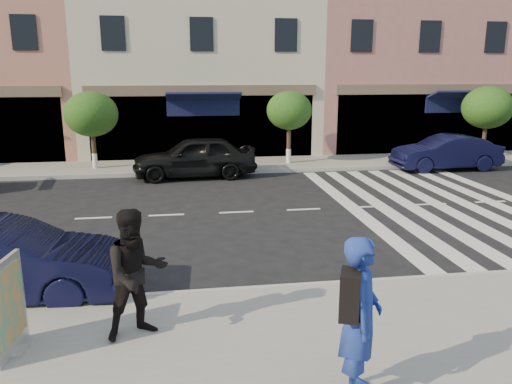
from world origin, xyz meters
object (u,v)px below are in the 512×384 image
poster_board (9,309)px  car_far_mid (195,157)px  photographer (361,317)px  walker (136,274)px  car_near_mid (1,262)px  car_far_right (446,152)px

poster_board → car_far_mid: (2.89, 12.24, -0.03)m
photographer → car_far_mid: size_ratio=0.43×
car_far_mid → poster_board: bearing=-16.3°
walker → poster_board: walker is taller
photographer → poster_board: 4.72m
photographer → walker: 3.29m
poster_board → car_far_mid: bearing=84.1°
photographer → car_near_mid: size_ratio=0.46×
photographer → walker: photographer is taller
walker → car_far_right: 16.59m
poster_board → car_near_mid: (-0.80, 2.14, -0.11)m
walker → car_near_mid: (-2.51, 1.88, -0.41)m
walker → car_far_mid: walker is taller
photographer → walker: (-2.75, 1.81, -0.03)m
photographer → poster_board: (-4.45, 1.55, -0.34)m
photographer → poster_board: size_ratio=1.46×
photographer → car_far_right: 16.32m
walker → poster_board: bearing=166.3°
car_near_mid → car_far_mid: car_far_mid is taller
car_near_mid → car_far_right: bearing=-51.1°
car_far_mid → car_far_right: 10.28m
car_near_mid → photographer: bearing=-122.1°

